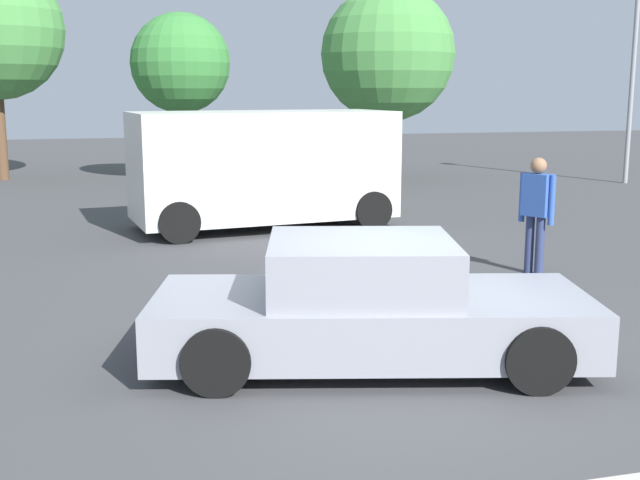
# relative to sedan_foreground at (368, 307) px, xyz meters

# --- Properties ---
(ground_plane) EXTENTS (80.00, 80.00, 0.00)m
(ground_plane) POSITION_rel_sedan_foreground_xyz_m (0.23, -0.26, -0.58)
(ground_plane) COLOR #424244
(sedan_foreground) EXTENTS (4.61, 2.72, 1.27)m
(sedan_foreground) POSITION_rel_sedan_foreground_xyz_m (0.00, 0.00, 0.00)
(sedan_foreground) COLOR gray
(sedan_foreground) RESTS_ON ground_plane
(dog) EXTENTS (0.43, 0.47, 0.37)m
(dog) POSITION_rel_sedan_foreground_xyz_m (0.96, 2.44, -0.35)
(dog) COLOR white
(dog) RESTS_ON ground_plane
(van_white) EXTENTS (5.27, 2.80, 2.30)m
(van_white) POSITION_rel_sedan_foreground_xyz_m (0.48, 8.16, 0.66)
(van_white) COLOR silver
(van_white) RESTS_ON ground_plane
(pedestrian) EXTENTS (0.41, 0.50, 1.74)m
(pedestrian) POSITION_rel_sedan_foreground_xyz_m (3.64, 3.14, 0.46)
(pedestrian) COLOR navy
(pedestrian) RESTS_ON ground_plane
(light_post_far) EXTENTS (0.44, 0.44, 5.78)m
(light_post_far) POSITION_rel_sedan_foreground_xyz_m (12.27, 13.05, 3.40)
(light_post_far) COLOR gray
(light_post_far) RESTS_ON ground_plane
(tree_back_left) EXTENTS (2.90, 2.90, 4.93)m
(tree_back_left) POSITION_rel_sedan_foreground_xyz_m (-0.32, 16.64, 2.85)
(tree_back_left) COLOR brown
(tree_back_left) RESTS_ON ground_plane
(tree_back_center) EXTENTS (4.00, 4.00, 5.76)m
(tree_back_center) POSITION_rel_sedan_foreground_xyz_m (5.74, 15.72, 3.16)
(tree_back_center) COLOR brown
(tree_back_center) RESTS_ON ground_plane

